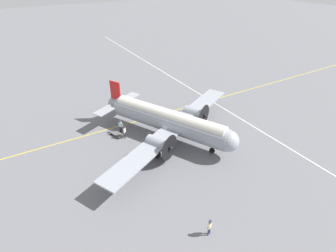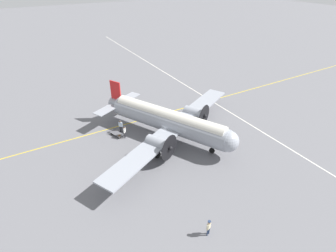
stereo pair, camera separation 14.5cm
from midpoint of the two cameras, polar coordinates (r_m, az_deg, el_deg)
name	(u,v)px [view 2 (the right image)]	position (r m, az deg, el deg)	size (l,w,h in m)	color
ground_plane	(168,137)	(34.95, 0.12, -2.43)	(300.00, 300.00, 0.00)	slate
apron_line_eastwest	(148,118)	(39.42, -4.24, 1.76)	(120.00, 0.16, 0.01)	gold
apron_line_northsouth	(235,115)	(41.34, 14.46, 2.28)	(0.16, 120.00, 0.01)	silver
airliner_main	(171,121)	(33.38, 0.75, 1.02)	(24.17, 18.76, 5.98)	#9399A3
crew_foreground	(209,226)	(23.54, 9.06, -20.75)	(0.55, 0.35, 1.68)	navy
passenger_boarding	(121,125)	(35.96, -10.18, 0.29)	(0.43, 0.53, 1.86)	#2D2D33
ramp_agent	(125,130)	(34.73, -9.32, -0.96)	(0.42, 0.48, 1.76)	#2D2D33
suitcase_near_door	(119,136)	(35.23, -10.42, -2.24)	(0.35, 0.14, 0.53)	brown
baggage_cart	(117,134)	(35.80, -10.93, -1.65)	(1.49, 2.16, 0.56)	#56565B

